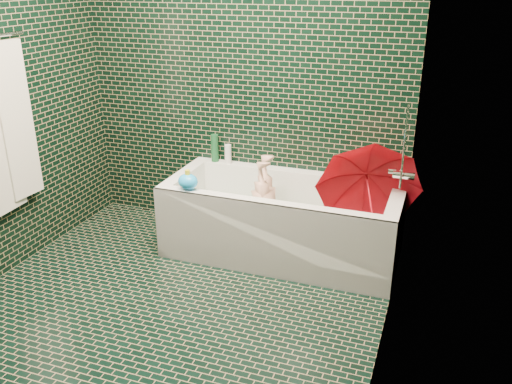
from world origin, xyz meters
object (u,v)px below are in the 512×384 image
(bathtub, at_px, (282,228))
(umbrella, at_px, (370,198))
(rubber_duck, at_px, (367,174))
(bath_toy, at_px, (188,181))
(child, at_px, (268,214))

(bathtub, height_order, umbrella, umbrella)
(bathtub, bearing_deg, rubber_duck, 32.48)
(rubber_duck, bearing_deg, bathtub, -144.88)
(bathtub, relative_size, umbrella, 2.47)
(umbrella, height_order, bath_toy, umbrella)
(bathtub, height_order, child, bathtub)
(bathtub, distance_m, rubber_duck, 0.75)
(umbrella, xyz_separation_m, bath_toy, (-1.24, -0.24, 0.05))
(child, distance_m, bath_toy, 0.65)
(bath_toy, bearing_deg, child, 5.86)
(rubber_duck, bearing_deg, umbrella, -75.16)
(child, bearing_deg, rubber_duck, 114.10)
(bathtub, distance_m, child, 0.15)
(child, xyz_separation_m, rubber_duck, (0.65, 0.35, 0.28))
(child, distance_m, rubber_duck, 0.79)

